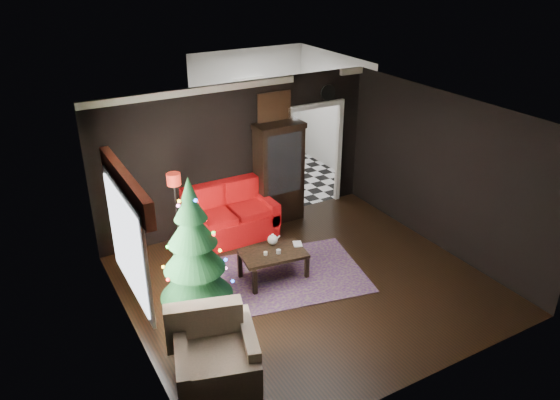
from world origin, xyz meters
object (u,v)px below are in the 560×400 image
coffee_table (273,265)px  floor_lamp (177,214)px  christmas_tree (193,248)px  armchair (217,355)px  kitchen_table (273,172)px  curio_cabinet (279,175)px  teapot (273,239)px  loveseat (231,213)px  wall_clock (328,93)px

coffee_table → floor_lamp: bearing=128.4°
christmas_tree → armchair: (-0.36, -1.61, -0.59)m
christmas_tree → kitchen_table: christmas_tree is taller
floor_lamp → kitchen_table: 3.45m
curio_cabinet → coffee_table: (-1.13, -1.81, -0.70)m
coffee_table → teapot: 0.42m
christmas_tree → coffee_table: christmas_tree is taller
loveseat → coffee_table: (0.02, -1.59, -0.25)m
christmas_tree → armchair: 1.75m
loveseat → curio_cabinet: size_ratio=0.89×
armchair → kitchen_table: armchair is taller
coffee_table → wall_clock: 3.73m
coffee_table → armchair: bearing=-135.0°
coffee_table → kitchen_table: 3.70m
armchair → kitchen_table: (3.53, 5.00, -0.08)m
curio_cabinet → floor_lamp: bearing=-169.4°
armchair → coffee_table: size_ratio=1.01×
loveseat → christmas_tree: christmas_tree is taller
kitchen_table → coffee_table: bearing=-118.7°
teapot → wall_clock: bearing=38.5°
armchair → coffee_table: bearing=61.8°
curio_cabinet → teapot: bearing=-122.6°
teapot → kitchen_table: 3.44m
curio_cabinet → coffee_table: size_ratio=1.82×
floor_lamp → kitchen_table: size_ratio=2.01×
floor_lamp → wall_clock: size_ratio=4.71×
floor_lamp → coffee_table: floor_lamp is taller
coffee_table → kitchen_table: (1.78, 3.24, 0.13)m
wall_clock → kitchen_table: (-0.55, 1.25, -2.00)m
coffee_table → teapot: size_ratio=5.37×
floor_lamp → curio_cabinet: bearing=10.6°
floor_lamp → coffee_table: bearing=-51.6°
curio_cabinet → coffee_table: curio_cabinet is taller
christmas_tree → wall_clock: wall_clock is taller
floor_lamp → armchair: (-0.65, -3.16, -0.37)m
teapot → wall_clock: size_ratio=0.61×
floor_lamp → armchair: floor_lamp is taller
floor_lamp → coffee_table: size_ratio=1.45×
coffee_table → wall_clock: (2.33, 1.99, 2.13)m
curio_cabinet → teapot: 1.91m
christmas_tree → teapot: size_ratio=10.68×
teapot → armchair: bearing=-133.3°
curio_cabinet → christmas_tree: size_ratio=0.92×
coffee_table → kitchen_table: size_ratio=1.39×
floor_lamp → wall_clock: (3.43, 0.60, 1.55)m
loveseat → coffee_table: loveseat is taller
armchair → kitchen_table: 6.13m
floor_lamp → armchair: size_ratio=1.44×
loveseat → floor_lamp: (-1.08, -0.20, 0.33)m
loveseat → floor_lamp: bearing=-169.7°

